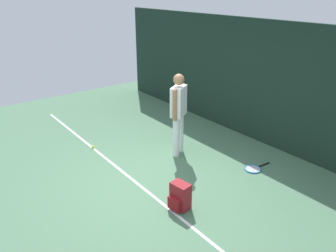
{
  "coord_description": "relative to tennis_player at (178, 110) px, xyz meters",
  "views": [
    {
      "loc": [
        4.26,
        -2.87,
        3.25
      ],
      "look_at": [
        0.0,
        0.4,
        1.0
      ],
      "focal_mm": 35.83,
      "sensor_mm": 36.0,
      "label": 1
    }
  ],
  "objects": [
    {
      "name": "ground_plane",
      "position": [
        0.59,
        -1.12,
        -0.97
      ],
      "size": [
        12.0,
        12.0,
        0.0
      ],
      "primitive_type": "plane",
      "color": "#4C7556"
    },
    {
      "name": "back_fence",
      "position": [
        0.59,
        1.88,
        0.35
      ],
      "size": [
        10.0,
        0.1,
        2.64
      ],
      "primitive_type": "cube",
      "color": "#192D23",
      "rests_on": "ground"
    },
    {
      "name": "court_line",
      "position": [
        0.59,
        -1.32,
        -0.96
      ],
      "size": [
        9.0,
        0.05,
        0.0
      ],
      "primitive_type": "cube",
      "color": "white",
      "rests_on": "ground"
    },
    {
      "name": "tennis_player",
      "position": [
        0.0,
        0.0,
        0.0
      ],
      "size": [
        0.39,
        0.47,
        1.7
      ],
      "rotation": [
        0.0,
        0.0,
        2.11
      ],
      "color": "white",
      "rests_on": "ground"
    },
    {
      "name": "tennis_racket",
      "position": [
        1.41,
        0.74,
        -0.95
      ],
      "size": [
        0.35,
        0.62,
        0.03
      ],
      "rotation": [
        0.0,
        0.0,
        4.63
      ],
      "color": "black",
      "rests_on": "ground"
    },
    {
      "name": "backpack",
      "position": [
        1.48,
        -1.17,
        -0.76
      ],
      "size": [
        0.33,
        0.31,
        0.44
      ],
      "rotation": [
        0.0,
        0.0,
        0.14
      ],
      "color": "maroon",
      "rests_on": "ground"
    },
    {
      "name": "tennis_ball_near_player",
      "position": [
        -1.3,
        -1.31,
        -0.93
      ],
      "size": [
        0.07,
        0.07,
        0.07
      ],
      "primitive_type": "sphere",
      "color": "#CCE033",
      "rests_on": "ground"
    }
  ]
}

